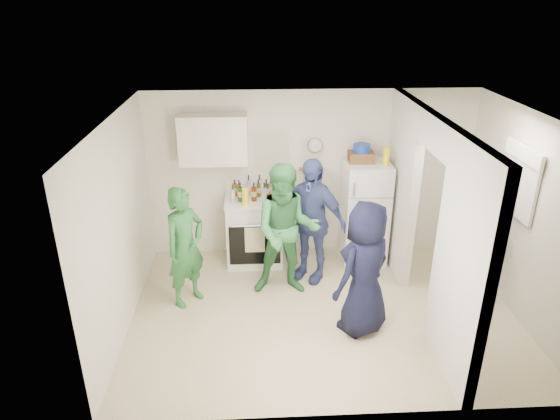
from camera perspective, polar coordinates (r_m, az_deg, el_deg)
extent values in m
plane|color=#CAB98F|center=(6.53, 4.89, -11.43)|extent=(4.80, 4.80, 0.00)
plane|color=silver|center=(7.45, 3.52, 4.13)|extent=(4.80, 0.00, 4.80)
plane|color=silver|center=(4.44, 8.35, -10.87)|extent=(4.80, 0.00, 4.80)
plane|color=silver|center=(6.05, -17.85, -1.91)|extent=(0.00, 3.40, 3.40)
plane|color=silver|center=(6.67, 26.19, -0.86)|extent=(0.00, 3.40, 3.40)
plane|color=white|center=(5.48, 5.80, 10.44)|extent=(4.80, 4.80, 0.00)
cube|color=silver|center=(7.14, 13.67, 2.56)|extent=(0.12, 1.20, 2.50)
cube|color=silver|center=(5.27, 20.10, -6.20)|extent=(0.12, 1.20, 2.50)
cube|color=silver|center=(5.83, 17.59, 8.24)|extent=(0.12, 1.00, 0.40)
cube|color=white|center=(7.40, -2.91, -2.33)|extent=(0.84, 0.70, 1.00)
cube|color=silver|center=(7.08, -7.65, 7.98)|extent=(0.95, 0.34, 0.70)
cube|color=white|center=(7.43, 9.65, -0.28)|extent=(0.63, 0.61, 1.53)
cube|color=brown|center=(7.16, 9.25, 6.02)|extent=(0.35, 0.25, 0.15)
cylinder|color=navy|center=(7.12, 9.31, 7.01)|extent=(0.24, 0.24, 0.11)
cylinder|color=yellow|center=(7.08, 12.06, 6.02)|extent=(0.09, 0.09, 0.25)
cylinder|color=white|center=(7.30, 4.02, 7.40)|extent=(0.22, 0.02, 0.22)
cube|color=olive|center=(7.37, 3.58, 4.73)|extent=(0.35, 0.08, 0.03)
cube|color=black|center=(6.68, 25.88, 2.97)|extent=(0.03, 0.70, 0.80)
cube|color=white|center=(6.67, 25.76, 2.97)|extent=(0.04, 0.76, 0.86)
cube|color=white|center=(6.56, 26.11, 5.82)|extent=(0.04, 0.82, 0.18)
cylinder|color=yellow|center=(6.94, -3.99, 1.49)|extent=(0.09, 0.09, 0.25)
cylinder|color=red|center=(6.98, -1.19, 1.12)|extent=(0.09, 0.09, 0.12)
imported|color=#2D713A|center=(6.40, -10.76, -4.19)|extent=(0.67, 0.69, 1.59)
imported|color=#3D8B4C|center=(6.46, 0.75, -2.41)|extent=(0.91, 0.73, 1.80)
imported|color=#3C4882|center=(6.81, 3.50, -1.17)|extent=(1.10, 0.94, 1.77)
imported|color=black|center=(5.84, 9.66, -6.68)|extent=(0.96, 0.91, 1.65)
imported|color=black|center=(6.95, 20.83, -3.09)|extent=(0.64, 1.06, 1.59)
cylinder|color=brown|center=(7.28, -5.18, 2.53)|extent=(0.07, 0.07, 0.25)
cylinder|color=#1A4717|center=(7.07, -4.56, 2.05)|extent=(0.07, 0.07, 0.29)
cylinder|color=#9596A1|center=(7.28, -3.60, 2.85)|extent=(0.06, 0.06, 0.31)
cylinder|color=maroon|center=(7.08, -3.00, 2.09)|extent=(0.07, 0.07, 0.27)
cylinder|color=#A7B6B9|center=(7.31, -2.36, 2.93)|extent=(0.06, 0.06, 0.30)
cylinder|color=#12331F|center=(7.14, -1.57, 2.42)|extent=(0.07, 0.07, 0.30)
cylinder|color=olive|center=(7.26, -1.06, 2.64)|extent=(0.06, 0.06, 0.26)
cylinder|color=#9AA0A5|center=(7.05, -5.42, 1.87)|extent=(0.06, 0.06, 0.26)
cylinder|color=#5C3E0F|center=(7.22, -2.47, 2.50)|extent=(0.06, 0.06, 0.27)
cylinder|color=#25531C|center=(7.04, -0.61, 1.85)|extent=(0.07, 0.07, 0.24)
cylinder|color=#915821|center=(7.19, -4.71, 2.39)|extent=(0.06, 0.06, 0.27)
cylinder|color=#A7ADB7|center=(6.99, -1.81, 1.97)|extent=(0.06, 0.06, 0.31)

